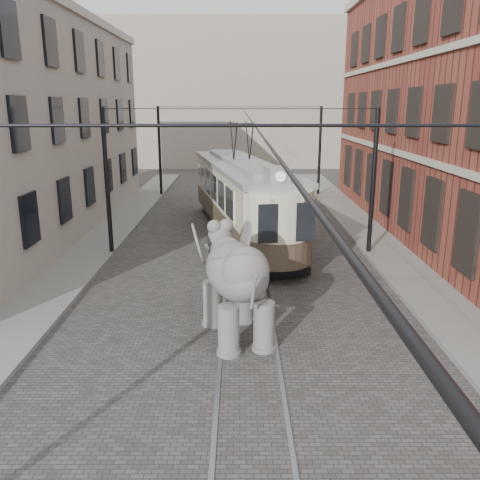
{
  "coord_description": "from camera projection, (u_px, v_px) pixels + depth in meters",
  "views": [
    {
      "loc": [
        -0.25,
        -14.31,
        6.12
      ],
      "look_at": [
        -0.22,
        0.57,
        2.1
      ],
      "focal_mm": 37.71,
      "sensor_mm": 36.0,
      "label": 1
    }
  ],
  "objects": [
    {
      "name": "tram_rails",
      "position": [
        247.0,
        311.0,
        15.41
      ],
      "size": [
        1.54,
        80.0,
        0.02
      ],
      "primitive_type": null,
      "color": "slate",
      "rests_on": "ground"
    },
    {
      "name": "tram",
      "position": [
        242.0,
        180.0,
        23.66
      ],
      "size": [
        5.42,
        13.67,
        5.31
      ],
      "primitive_type": null,
      "rotation": [
        0.0,
        0.0,
        0.2
      ],
      "color": "beige",
      "rests_on": "ground"
    },
    {
      "name": "sidewalk_right",
      "position": [
        443.0,
        309.0,
        15.41
      ],
      "size": [
        2.0,
        60.0,
        0.15
      ],
      "primitive_type": "cube",
      "color": "slate",
      "rests_on": "ground"
    },
    {
      "name": "sidewalk_left",
      "position": [
        35.0,
        309.0,
        15.38
      ],
      "size": [
        2.0,
        60.0,
        0.15
      ],
      "primitive_type": "cube",
      "color": "slate",
      "rests_on": "ground"
    },
    {
      "name": "stucco_building",
      "position": [
        11.0,
        129.0,
        23.74
      ],
      "size": [
        7.0,
        24.0,
        10.0
      ],
      "primitive_type": "cube",
      "color": "gray",
      "rests_on": "ground"
    },
    {
      "name": "elephant",
      "position": [
        237.0,
        286.0,
        13.36
      ],
      "size": [
        3.79,
        5.26,
        2.9
      ],
      "primitive_type": null,
      "rotation": [
        0.0,
        0.0,
        0.27
      ],
      "color": "#625F5B",
      "rests_on": "ground"
    },
    {
      "name": "catenary",
      "position": [
        240.0,
        188.0,
        19.46
      ],
      "size": [
        11.0,
        30.2,
        6.0
      ],
      "primitive_type": null,
      "color": "black",
      "rests_on": "ground"
    },
    {
      "name": "ground",
      "position": [
        247.0,
        311.0,
        15.41
      ],
      "size": [
        120.0,
        120.0,
        0.0
      ],
      "primitive_type": "plane",
      "color": "#484543"
    },
    {
      "name": "distant_block",
      "position": [
        241.0,
        95.0,
        52.2
      ],
      "size": [
        28.0,
        10.0,
        14.0
      ],
      "primitive_type": "cube",
      "color": "gray",
      "rests_on": "ground"
    }
  ]
}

